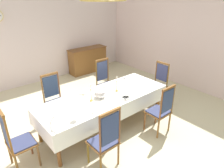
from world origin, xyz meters
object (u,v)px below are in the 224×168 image
bowl_far_left (124,79)px  chandelier (103,0)px  bowl_near_left (85,93)px  bowl_far_right (105,86)px  soup_tureen (100,93)px  spoon_primary (80,94)px  chair_north_a (55,98)px  bowl_near_right (126,98)px  chair_north_b (105,81)px  candlestick_west (91,94)px  chair_head_east (158,82)px  chair_south_a (105,139)px  dining_table (105,99)px  spoon_secondary (129,96)px  chair_south_b (161,109)px  sideboard (88,60)px  chair_head_west (16,139)px  candlestick_east (117,85)px

bowl_far_left → chandelier: 2.10m
bowl_near_left → bowl_far_right: bearing=-1.6°
soup_tureen → spoon_primary: bearing=123.4°
chair_north_a → bowl_near_right: size_ratio=6.35×
bowl_far_right → spoon_primary: size_ratio=0.84×
chair_north_b → soup_tureen: bearing=46.9°
spoon_primary → candlestick_west: bearing=-98.8°
chair_head_east → chair_south_a: bearing=109.9°
dining_table → soup_tureen: size_ratio=11.57×
chandelier → bowl_far_left: bearing=22.0°
candlestick_west → spoon_secondary: (0.71, -0.35, -0.14)m
chair_north_b → bowl_near_right: chair_north_b is taller
chair_north_b → spoon_secondary: (-0.37, -1.28, 0.18)m
bowl_far_left → chair_head_east: bearing=-21.6°
chair_south_b → sideboard: (0.92, 4.04, -0.11)m
chair_north_b → sideboard: size_ratio=0.81×
candlestick_west → bowl_near_right: size_ratio=2.05×
sideboard → chair_north_b: bearing=67.4°
chandelier → soup_tureen: bearing=-180.0°
chair_head_east → spoon_primary: 2.25m
bowl_near_left → chair_south_b: bearing=-51.8°
bowl_near_right → chandelier: (-0.25, 0.38, 1.86)m
chair_north_b → sideboard: (0.92, 2.20, -0.13)m
chair_north_b → chair_head_west: 2.75m
chair_south_b → candlestick_east: 1.06m
chair_head_west → sideboard: 4.69m
chair_north_b → chair_north_a: bearing=0.1°
soup_tureen → bowl_far_right: bearing=40.3°
candlestick_east → chair_south_b: bearing=-66.2°
dining_table → bowl_far_right: 0.46m
soup_tureen → bowl_far_right: size_ratio=1.68×
candlestick_east → chair_south_a: bearing=-138.9°
soup_tureen → chair_south_b: bearing=-46.8°
candlestick_east → bowl_near_left: candlestick_east is taller
chair_south_b → bowl_far_left: size_ratio=7.93×
chair_head_west → chair_south_a: bearing=50.4°
dining_table → chair_south_b: 1.19m
soup_tureen → bowl_far_left: 1.09m
chair_head_west → chair_head_east: (3.67, 0.00, -0.03)m
bowl_far_right → spoon_secondary: 0.70m
chandelier → sideboard: bearing=62.0°
chair_head_west → candlestick_east: chair_head_west is taller
dining_table → chandelier: chandelier is taller
chair_north_b → spoon_secondary: bearing=73.7°
chair_north_b → chandelier: (-0.75, -0.93, 2.06)m
chair_north_b → bowl_near_left: size_ratio=7.80×
chair_south_a → bowl_near_left: chair_south_a is taller
chair_head_west → bowl_far_left: chair_head_west is taller
bowl_near_left → chair_north_a: bearing=129.1°
chair_south_b → chair_head_east: 1.42m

